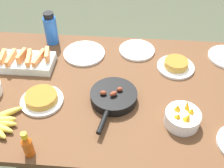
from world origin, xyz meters
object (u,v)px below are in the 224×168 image
at_px(empty_plate_far_right, 137,50).
at_px(water_bottle, 51,29).
at_px(skillet, 113,97).
at_px(hot_sauce_bottle, 27,145).
at_px(empty_plate_mid_edge, 84,53).
at_px(frittata_plate_center, 42,99).
at_px(melon_tray, 27,61).
at_px(frittata_plate_side, 176,65).
at_px(fruit_bowl_mango, 182,117).

relative_size(empty_plate_far_right, water_bottle, 1.03).
height_order(skillet, hot_sauce_bottle, hot_sauce_bottle).
bearing_deg(empty_plate_mid_edge, empty_plate_far_right, 10.40).
bearing_deg(hot_sauce_bottle, frittata_plate_center, 95.44).
distance_m(melon_tray, frittata_plate_center, 0.33).
relative_size(melon_tray, hot_sauce_bottle, 2.17).
distance_m(skillet, frittata_plate_side, 0.46).
bearing_deg(melon_tray, empty_plate_far_right, 17.19).
xyz_separation_m(frittata_plate_center, frittata_plate_side, (0.72, 0.34, -0.00)).
height_order(melon_tray, water_bottle, water_bottle).
distance_m(frittata_plate_center, fruit_bowl_mango, 0.72).
distance_m(melon_tray, empty_plate_mid_edge, 0.35).
distance_m(frittata_plate_center, water_bottle, 0.55).
relative_size(frittata_plate_center, water_bottle, 1.03).
height_order(frittata_plate_side, fruit_bowl_mango, fruit_bowl_mango).
bearing_deg(water_bottle, skillet, -48.36).
distance_m(fruit_bowl_mango, water_bottle, 1.00).
xyz_separation_m(melon_tray, empty_plate_mid_edge, (0.32, 0.14, -0.03)).
height_order(skillet, frittata_plate_center, skillet).
bearing_deg(frittata_plate_side, skillet, -139.64).
bearing_deg(water_bottle, frittata_plate_side, -14.47).
relative_size(melon_tray, skillet, 0.84).
bearing_deg(frittata_plate_side, melon_tray, -176.60).
height_order(skillet, frittata_plate_side, skillet).
bearing_deg(water_bottle, fruit_bowl_mango, -38.46).
distance_m(empty_plate_far_right, water_bottle, 0.57).
xyz_separation_m(frittata_plate_center, fruit_bowl_mango, (0.71, -0.08, 0.02)).
bearing_deg(frittata_plate_side, empty_plate_far_right, 147.41).
bearing_deg(frittata_plate_center, melon_tray, 120.03).
relative_size(melon_tray, empty_plate_mid_edge, 1.23).
height_order(water_bottle, hot_sauce_bottle, water_bottle).
bearing_deg(skillet, melon_tray, -103.09).
height_order(frittata_plate_side, empty_plate_far_right, frittata_plate_side).
bearing_deg(empty_plate_far_right, frittata_plate_side, -32.59).
relative_size(frittata_plate_side, fruit_bowl_mango, 1.29).
relative_size(empty_plate_far_right, empty_plate_mid_edge, 0.87).
xyz_separation_m(empty_plate_mid_edge, water_bottle, (-0.23, 0.12, 0.09)).
height_order(frittata_plate_center, hot_sauce_bottle, hot_sauce_bottle).
height_order(melon_tray, fruit_bowl_mango, fruit_bowl_mango).
bearing_deg(empty_plate_mid_edge, skillet, -60.71).
height_order(frittata_plate_side, empty_plate_mid_edge, frittata_plate_side).
distance_m(melon_tray, frittata_plate_side, 0.88).
xyz_separation_m(fruit_bowl_mango, water_bottle, (-0.78, 0.62, 0.06)).
xyz_separation_m(empty_plate_far_right, hot_sauce_bottle, (-0.46, -0.80, 0.06)).
xyz_separation_m(frittata_plate_center, empty_plate_far_right, (0.49, 0.48, -0.01)).
xyz_separation_m(frittata_plate_side, water_bottle, (-0.79, 0.20, 0.08)).
bearing_deg(frittata_plate_center, fruit_bowl_mango, -6.61).
bearing_deg(hot_sauce_bottle, water_bottle, 96.81).
distance_m(empty_plate_mid_edge, fruit_bowl_mango, 0.75).
distance_m(skillet, hot_sauce_bottle, 0.49).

